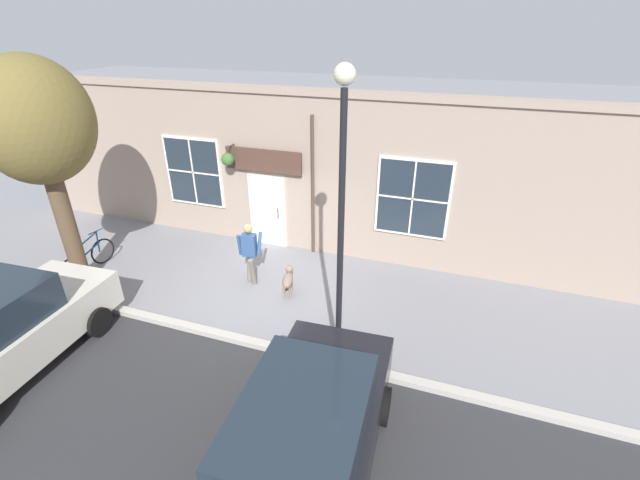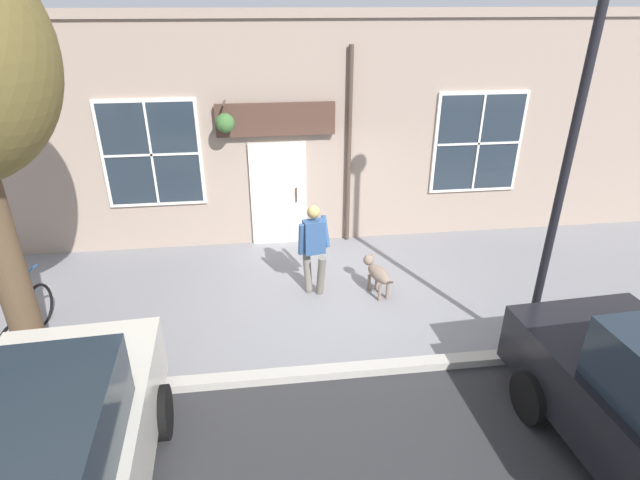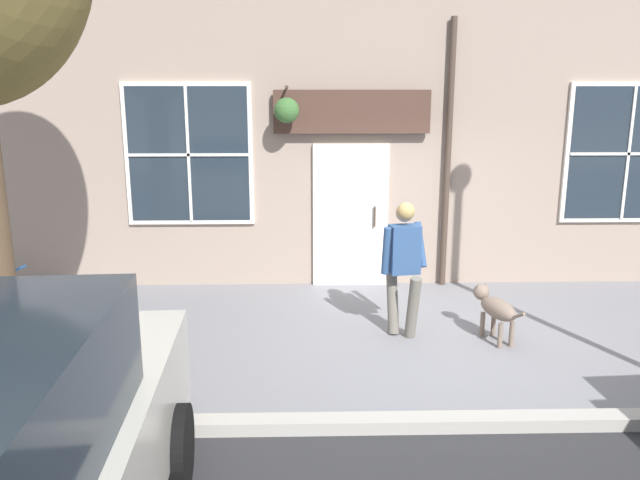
{
  "view_description": "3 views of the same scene",
  "coord_description": "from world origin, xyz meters",
  "px_view_note": "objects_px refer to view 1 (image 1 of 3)",
  "views": [
    {
      "loc": [
        7.93,
        4.29,
        5.9
      ],
      "look_at": [
        -1.03,
        1.19,
        1.0
      ],
      "focal_mm": 24.0,
      "sensor_mm": 36.0,
      "label": 1
    },
    {
      "loc": [
        7.17,
        -1.13,
        4.57
      ],
      "look_at": [
        0.15,
        -0.25,
        1.12
      ],
      "focal_mm": 28.0,
      "sensor_mm": 36.0,
      "label": 2
    },
    {
      "loc": [
        6.8,
        -1.46,
        2.81
      ],
      "look_at": [
        -1.29,
        -1.25,
        0.89
      ],
      "focal_mm": 35.0,
      "sensor_mm": 36.0,
      "label": 3
    }
  ],
  "objects_px": {
    "street_tree_by_curb": "(36,129)",
    "leaning_bicycle": "(88,259)",
    "dog_on_leash": "(288,279)",
    "parked_car_mid_block": "(306,442)",
    "pedestrian_walking": "(250,249)",
    "street_lamp": "(342,192)"
  },
  "relations": [
    {
      "from": "street_tree_by_curb",
      "to": "leaning_bicycle",
      "type": "height_order",
      "value": "street_tree_by_curb"
    },
    {
      "from": "dog_on_leash",
      "to": "parked_car_mid_block",
      "type": "height_order",
      "value": "parked_car_mid_block"
    },
    {
      "from": "pedestrian_walking",
      "to": "dog_on_leash",
      "type": "xyz_separation_m",
      "value": [
        0.15,
        1.05,
        -0.56
      ]
    },
    {
      "from": "parked_car_mid_block",
      "to": "street_lamp",
      "type": "xyz_separation_m",
      "value": [
        -2.57,
        -0.32,
        2.59
      ]
    },
    {
      "from": "parked_car_mid_block",
      "to": "street_lamp",
      "type": "bearing_deg",
      "value": -172.87
    },
    {
      "from": "pedestrian_walking",
      "to": "leaning_bicycle",
      "type": "distance_m",
      "value": 4.39
    },
    {
      "from": "dog_on_leash",
      "to": "street_lamp",
      "type": "height_order",
      "value": "street_lamp"
    },
    {
      "from": "dog_on_leash",
      "to": "street_tree_by_curb",
      "type": "xyz_separation_m",
      "value": [
        1.31,
        -5.05,
        3.47
      ]
    },
    {
      "from": "street_tree_by_curb",
      "to": "leaning_bicycle",
      "type": "distance_m",
      "value": 3.53
    },
    {
      "from": "street_tree_by_curb",
      "to": "leaning_bicycle",
      "type": "relative_size",
      "value": 3.07
    },
    {
      "from": "leaning_bicycle",
      "to": "street_lamp",
      "type": "distance_m",
      "value": 7.8
    },
    {
      "from": "dog_on_leash",
      "to": "parked_car_mid_block",
      "type": "xyz_separation_m",
      "value": [
        4.35,
        2.12,
        0.49
      ]
    },
    {
      "from": "pedestrian_walking",
      "to": "leaning_bicycle",
      "type": "xyz_separation_m",
      "value": [
        0.93,
        -4.25,
        -0.57
      ]
    },
    {
      "from": "street_tree_by_curb",
      "to": "parked_car_mid_block",
      "type": "bearing_deg",
      "value": 67.02
    },
    {
      "from": "leaning_bicycle",
      "to": "street_lamp",
      "type": "relative_size",
      "value": 0.32
    },
    {
      "from": "leaning_bicycle",
      "to": "street_lamp",
      "type": "height_order",
      "value": "street_lamp"
    },
    {
      "from": "dog_on_leash",
      "to": "parked_car_mid_block",
      "type": "bearing_deg",
      "value": 25.95
    },
    {
      "from": "dog_on_leash",
      "to": "leaning_bicycle",
      "type": "height_order",
      "value": "leaning_bicycle"
    },
    {
      "from": "street_tree_by_curb",
      "to": "street_lamp",
      "type": "bearing_deg",
      "value": 86.08
    },
    {
      "from": "street_tree_by_curb",
      "to": "street_lamp",
      "type": "distance_m",
      "value": 6.87
    },
    {
      "from": "parked_car_mid_block",
      "to": "dog_on_leash",
      "type": "bearing_deg",
      "value": -154.05
    },
    {
      "from": "dog_on_leash",
      "to": "street_tree_by_curb",
      "type": "height_order",
      "value": "street_tree_by_curb"
    }
  ]
}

